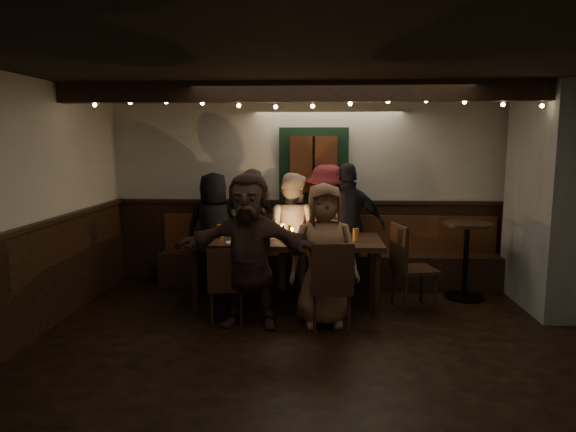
# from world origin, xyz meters

# --- Properties ---
(room) EXTENTS (6.02, 5.01, 2.62)m
(room) POSITION_xyz_m (1.07, 1.42, 1.07)
(room) COLOR black
(room) RESTS_ON ground
(dining_table) EXTENTS (2.25, 0.96, 0.98)m
(dining_table) POSITION_xyz_m (-0.51, 1.40, 0.74)
(dining_table) COLOR black
(dining_table) RESTS_ON ground
(chair_near_left) EXTENTS (0.44, 0.44, 0.85)m
(chair_near_left) POSITION_xyz_m (-1.11, 0.65, 0.48)
(chair_near_left) COLOR black
(chair_near_left) RESTS_ON ground
(chair_near_right) EXTENTS (0.48, 0.48, 0.96)m
(chair_near_right) POSITION_xyz_m (0.01, 0.45, 0.54)
(chair_near_right) COLOR black
(chair_near_right) RESTS_ON ground
(chair_end) EXTENTS (0.55, 0.55, 1.01)m
(chair_end) POSITION_xyz_m (0.92, 1.29, 0.57)
(chair_end) COLOR black
(chair_end) RESTS_ON ground
(high_top) EXTENTS (0.61, 0.61, 0.97)m
(high_top) POSITION_xyz_m (1.72, 1.75, 0.61)
(high_top) COLOR black
(high_top) RESTS_ON ground
(person_a) EXTENTS (0.80, 0.55, 1.56)m
(person_a) POSITION_xyz_m (-1.52, 2.03, 0.78)
(person_a) COLOR black
(person_a) RESTS_ON ground
(person_b) EXTENTS (0.69, 0.59, 1.61)m
(person_b) POSITION_xyz_m (-1.03, 2.07, 0.80)
(person_b) COLOR black
(person_b) RESTS_ON ground
(person_c) EXTENTS (0.92, 0.82, 1.56)m
(person_c) POSITION_xyz_m (-0.49, 2.04, 0.78)
(person_c) COLOR beige
(person_c) RESTS_ON ground
(person_d) EXTENTS (1.14, 0.75, 1.66)m
(person_d) POSITION_xyz_m (-0.01, 2.17, 0.83)
(person_d) COLOR #54141B
(person_d) RESTS_ON ground
(person_e) EXTENTS (1.03, 0.52, 1.69)m
(person_e) POSITION_xyz_m (0.26, 2.05, 0.84)
(person_e) COLOR black
(person_e) RESTS_ON ground
(person_f) EXTENTS (1.58, 0.63, 1.66)m
(person_f) POSITION_xyz_m (-0.86, 0.62, 0.83)
(person_f) COLOR #3E2821
(person_f) RESTS_ON ground
(person_g) EXTENTS (0.82, 0.60, 1.53)m
(person_g) POSITION_xyz_m (-0.07, 0.71, 0.77)
(person_g) COLOR #916344
(person_g) RESTS_ON ground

